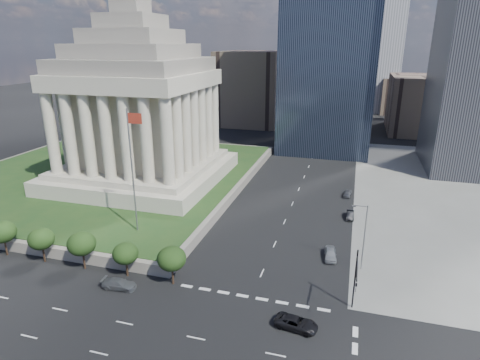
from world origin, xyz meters
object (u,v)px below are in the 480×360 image
at_px(pickup_truck, 296,323).
at_px(street_lamp_north, 363,234).
at_px(parked_sedan_near, 330,254).
at_px(traffic_signal_ne, 356,278).
at_px(parked_sedan_mid, 350,215).
at_px(parked_sedan_far, 348,194).
at_px(suv_grey, 119,284).
at_px(flagpole, 133,165).
at_px(war_memorial, 137,91).

bearing_deg(pickup_truck, street_lamp_north, -16.88).
height_order(street_lamp_north, parked_sedan_near, street_lamp_north).
bearing_deg(traffic_signal_ne, parked_sedan_mid, 92.06).
bearing_deg(parked_sedan_far, suv_grey, -115.11).
distance_m(parked_sedan_mid, parked_sedan_far, 11.40).
height_order(pickup_truck, parked_sedan_near, parked_sedan_near).
distance_m(parked_sedan_near, parked_sedan_mid, 16.21).
bearing_deg(flagpole, suv_grey, -71.23).
relative_size(suv_grey, parked_sedan_near, 1.07).
height_order(war_memorial, parked_sedan_far, war_memorial).
bearing_deg(war_memorial, pickup_truck, -43.42).
xyz_separation_m(traffic_signal_ne, suv_grey, (-29.91, -2.70, -4.57)).
height_order(war_memorial, pickup_truck, war_memorial).
bearing_deg(parked_sedan_near, parked_sedan_mid, 75.17).
bearing_deg(suv_grey, war_memorial, 18.52).
distance_m(suv_grey, parked_sedan_mid, 43.08).
xyz_separation_m(traffic_signal_ne, parked_sedan_mid, (-1.05, 29.29, -4.62)).
relative_size(flagpole, parked_sedan_near, 4.58).
bearing_deg(parked_sedan_far, war_memorial, -164.15).
relative_size(traffic_signal_ne, street_lamp_north, 0.80).
bearing_deg(suv_grey, parked_sedan_far, -38.47).
height_order(war_memorial, suv_grey, war_memorial).
relative_size(flagpole, pickup_truck, 4.04).
bearing_deg(street_lamp_north, traffic_signal_ne, -94.19).
bearing_deg(street_lamp_north, suv_grey, -155.51).
bearing_deg(traffic_signal_ne, flagpole, 163.29).
height_order(pickup_truck, parked_sedan_mid, pickup_truck).
xyz_separation_m(pickup_truck, parked_sedan_mid, (5.02, 33.25, -0.06)).
xyz_separation_m(war_memorial, parked_sedan_near, (43.00, -21.04, -20.66)).
relative_size(street_lamp_north, parked_sedan_near, 2.29).
xyz_separation_m(flagpole, parked_sedan_mid, (33.27, 18.99, -12.49)).
distance_m(pickup_truck, parked_sedan_far, 44.80).
height_order(parked_sedan_near, parked_sedan_mid, parked_sedan_near).
xyz_separation_m(flagpole, street_lamp_north, (35.16, 1.00, -7.45)).
relative_size(flagpole, parked_sedan_mid, 5.24).
xyz_separation_m(flagpole, pickup_truck, (28.25, -14.26, -12.43)).
bearing_deg(pickup_truck, traffic_signal_ne, -49.49).
distance_m(traffic_signal_ne, parked_sedan_mid, 29.67).
height_order(war_memorial, parked_sedan_mid, war_memorial).
xyz_separation_m(flagpole, parked_sedan_near, (30.83, 2.96, -12.37)).
bearing_deg(parked_sedan_mid, pickup_truck, -100.25).
height_order(war_memorial, flagpole, war_memorial).
height_order(flagpole, parked_sedan_far, flagpole).
bearing_deg(parked_sedan_far, pickup_truck, -87.58).
bearing_deg(traffic_signal_ne, pickup_truck, -146.95).
bearing_deg(flagpole, war_memorial, 116.89).
height_order(flagpole, traffic_signal_ne, flagpole).
bearing_deg(war_memorial, parked_sedan_mid, -6.29).
xyz_separation_m(parked_sedan_near, parked_sedan_far, (1.58, 27.39, -0.10)).
bearing_deg(parked_sedan_far, parked_sedan_near, -85.56).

